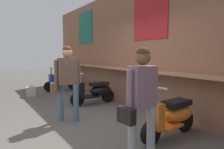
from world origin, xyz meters
The scene contains 8 objects.
ground_plane centered at (0.00, 0.00, 0.00)m, with size 35.39×35.39×0.00m, color #56544F.
market_stall_facade centered at (0.00, 2.02, 1.71)m, with size 12.64×0.61×3.44m.
scooter_blue centered at (-4.16, 1.08, 0.39)m, with size 0.47×1.40×0.97m.
scooter_black centered at (-1.43, 1.08, 0.39)m, with size 0.48×1.40×0.97m.
scooter_orange centered at (1.44, 1.08, 0.39)m, with size 0.50×1.40×0.97m.
shopper_with_handbag centered at (1.80, 0.01, 0.95)m, with size 0.29×0.64×1.58m.
shopper_browsing centered at (-0.44, -0.18, 1.02)m, with size 0.36×0.67×1.67m.
merchandise_crate centered at (-3.70, -0.28, 0.17)m, with size 0.38×0.31×0.34m, color #B2A899.
Camera 1 is at (3.80, -1.79, 1.49)m, focal length 32.40 mm.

